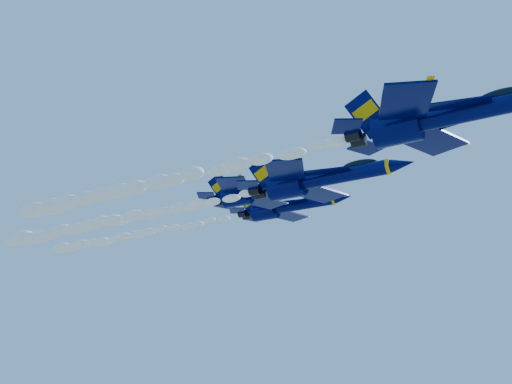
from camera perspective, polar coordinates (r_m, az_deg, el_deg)
The scene contains 8 objects.
jet_lead at distance 48.02m, azimuth 18.09°, elevation 7.14°, with size 18.04×14.80×6.70m.
smoke_trail_jet_lead at distance 59.03m, azimuth -9.48°, elevation 0.95°, with size 40.90×2.01×1.81m, color white.
jet_second at distance 63.35m, azimuth 6.19°, elevation 1.28°, with size 18.96×15.55×7.04m.
smoke_trail_jet_second at distance 78.26m, azimuth -13.33°, elevation -2.67°, with size 40.90×2.11×1.90m, color white.
jet_third at distance 73.11m, azimuth 0.44°, elevation 0.07°, with size 17.25×14.15×6.41m.
smoke_trail_jet_third at distance 89.22m, azimuth -15.41°, elevation -3.11°, with size 40.90×1.92×1.73m, color white.
jet_fourth at distance 85.06m, azimuth 3.05°, elevation -1.48°, with size 17.98×14.75×6.68m.
smoke_trail_jet_fourth at distance 100.10m, azimuth -11.54°, elevation -4.11°, with size 40.90×2.00×1.80m, color white.
Camera 1 is at (27.27, -57.29, 129.93)m, focal length 40.00 mm.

